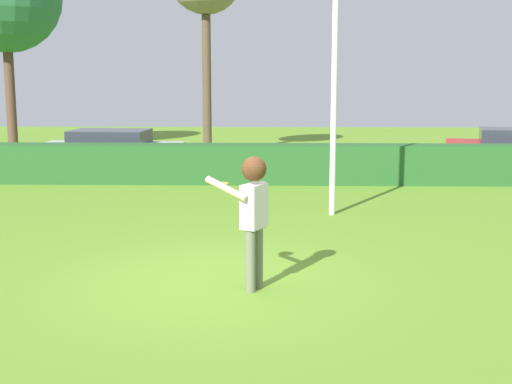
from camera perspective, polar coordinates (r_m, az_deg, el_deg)
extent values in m
plane|color=olive|center=(9.61, -3.37, -7.42)|extent=(60.00, 60.00, 0.00)
cylinder|color=#686E58|center=(9.06, -0.48, -5.69)|extent=(0.14, 0.14, 0.84)
cylinder|color=#686E58|center=(9.23, 0.15, -5.41)|extent=(0.14, 0.14, 0.84)
cube|color=silver|center=(8.99, -0.16, -1.17)|extent=(0.37, 0.44, 0.58)
cylinder|color=tan|center=(8.89, -2.48, 0.27)|extent=(0.58, 0.37, 0.30)
cylinder|color=tan|center=(9.19, 0.56, -1.06)|extent=(0.09, 0.09, 0.62)
sphere|color=tan|center=(8.91, -0.17, 1.73)|extent=(0.22, 0.22, 0.22)
sphere|color=#502E19|center=(8.91, -0.17, 1.93)|extent=(0.33, 0.33, 0.33)
cylinder|color=orange|center=(9.23, -2.99, 0.67)|extent=(0.23, 0.23, 0.02)
cylinder|color=silver|center=(14.02, 6.49, 10.01)|extent=(0.12, 0.12, 5.87)
cube|color=#265926|center=(18.35, -1.02, 2.34)|extent=(24.67, 0.90, 1.03)
cube|color=#B7B7BC|center=(20.97, -11.91, 3.20)|extent=(4.30, 1.96, 0.55)
cube|color=#2D333D|center=(20.92, -11.95, 4.49)|extent=(2.30, 1.70, 0.40)
cylinder|color=black|center=(21.44, -7.46, 2.72)|extent=(0.61, 0.14, 0.60)
cylinder|color=black|center=(19.80, -8.53, 2.14)|extent=(0.61, 0.14, 0.60)
cylinder|color=black|center=(22.27, -14.87, 2.73)|extent=(0.61, 0.14, 0.60)
cylinder|color=black|center=(20.69, -16.47, 2.16)|extent=(0.61, 0.14, 0.60)
cylinder|color=black|center=(23.17, 16.92, 2.89)|extent=(0.61, 0.24, 0.60)
cylinder|color=black|center=(21.49, 17.05, 2.39)|extent=(0.61, 0.24, 0.60)
cylinder|color=brown|center=(28.07, -19.63, 7.84)|extent=(0.37, 0.37, 4.52)
cylinder|color=brown|center=(24.95, -4.08, 8.72)|extent=(0.31, 0.31, 4.95)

